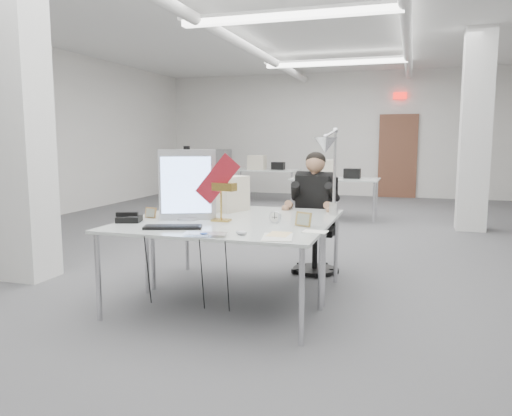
{
  "coord_description": "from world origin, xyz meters",
  "views": [
    {
      "loc": [
        1.55,
        -6.25,
        1.47
      ],
      "look_at": [
        0.22,
        -2.0,
        0.86
      ],
      "focal_mm": 35.0,
      "sensor_mm": 36.0,
      "label": 1
    }
  ],
  "objects_px": {
    "monitor": "(187,185)",
    "laptop": "(204,236)",
    "desk_main": "(212,229)",
    "desk_phone": "(129,219)",
    "office_chair": "(315,230)",
    "seated_person": "(315,193)",
    "architect_lamp": "(331,166)",
    "beige_monitor": "(225,193)",
    "bankers_lamp": "(221,204)"
  },
  "relations": [
    {
      "from": "office_chair",
      "to": "beige_monitor",
      "type": "xyz_separation_m",
      "value": [
        -0.81,
        -0.65,
        0.44
      ]
    },
    {
      "from": "monitor",
      "to": "bankers_lamp",
      "type": "distance_m",
      "value": 0.36
    },
    {
      "from": "seated_person",
      "to": "laptop",
      "type": "bearing_deg",
      "value": -92.23
    },
    {
      "from": "seated_person",
      "to": "desk_main",
      "type": "bearing_deg",
      "value": -98.97
    },
    {
      "from": "office_chair",
      "to": "beige_monitor",
      "type": "height_order",
      "value": "beige_monitor"
    },
    {
      "from": "laptop",
      "to": "desk_phone",
      "type": "relative_size",
      "value": 1.61
    },
    {
      "from": "seated_person",
      "to": "beige_monitor",
      "type": "height_order",
      "value": "seated_person"
    },
    {
      "from": "beige_monitor",
      "to": "desk_main",
      "type": "bearing_deg",
      "value": -53.89
    },
    {
      "from": "desk_phone",
      "to": "architect_lamp",
      "type": "relative_size",
      "value": 0.21
    },
    {
      "from": "office_chair",
      "to": "laptop",
      "type": "height_order",
      "value": "office_chair"
    },
    {
      "from": "bankers_lamp",
      "to": "desk_phone",
      "type": "relative_size",
      "value": 1.53
    },
    {
      "from": "office_chair",
      "to": "beige_monitor",
      "type": "bearing_deg",
      "value": -130.65
    },
    {
      "from": "bankers_lamp",
      "to": "desk_phone",
      "type": "xyz_separation_m",
      "value": [
        -0.76,
        -0.28,
        -0.13
      ]
    },
    {
      "from": "bankers_lamp",
      "to": "architect_lamp",
      "type": "relative_size",
      "value": 0.32
    },
    {
      "from": "desk_phone",
      "to": "beige_monitor",
      "type": "height_order",
      "value": "beige_monitor"
    },
    {
      "from": "desk_main",
      "to": "monitor",
      "type": "relative_size",
      "value": 2.86
    },
    {
      "from": "beige_monitor",
      "to": "architect_lamp",
      "type": "relative_size",
      "value": 0.38
    },
    {
      "from": "office_chair",
      "to": "seated_person",
      "type": "height_order",
      "value": "seated_person"
    },
    {
      "from": "monitor",
      "to": "laptop",
      "type": "bearing_deg",
      "value": -80.86
    },
    {
      "from": "desk_main",
      "to": "desk_phone",
      "type": "height_order",
      "value": "desk_phone"
    },
    {
      "from": "seated_person",
      "to": "architect_lamp",
      "type": "xyz_separation_m",
      "value": [
        0.29,
        -0.81,
        0.34
      ]
    },
    {
      "from": "desk_phone",
      "to": "beige_monitor",
      "type": "relative_size",
      "value": 0.54
    },
    {
      "from": "laptop",
      "to": "desk_phone",
      "type": "xyz_separation_m",
      "value": [
        -0.9,
        0.45,
        0.01
      ]
    },
    {
      "from": "desk_phone",
      "to": "laptop",
      "type": "bearing_deg",
      "value": -43.12
    },
    {
      "from": "desk_main",
      "to": "architect_lamp",
      "type": "distance_m",
      "value": 1.24
    },
    {
      "from": "office_chair",
      "to": "seated_person",
      "type": "bearing_deg",
      "value": -79.22
    },
    {
      "from": "bankers_lamp",
      "to": "seated_person",
      "type": "bearing_deg",
      "value": 77.83
    },
    {
      "from": "laptop",
      "to": "bankers_lamp",
      "type": "bearing_deg",
      "value": 92.24
    },
    {
      "from": "monitor",
      "to": "desk_phone",
      "type": "distance_m",
      "value": 0.59
    },
    {
      "from": "office_chair",
      "to": "architect_lamp",
      "type": "height_order",
      "value": "architect_lamp"
    },
    {
      "from": "beige_monitor",
      "to": "laptop",
      "type": "bearing_deg",
      "value": -54.05
    },
    {
      "from": "desk_phone",
      "to": "architect_lamp",
      "type": "height_order",
      "value": "architect_lamp"
    },
    {
      "from": "office_chair",
      "to": "architect_lamp",
      "type": "bearing_deg",
      "value": -60.62
    },
    {
      "from": "desk_phone",
      "to": "desk_main",
      "type": "bearing_deg",
      "value": -19.2
    },
    {
      "from": "seated_person",
      "to": "bankers_lamp",
      "type": "xyz_separation_m",
      "value": [
        -0.6,
        -1.25,
        0.01
      ]
    },
    {
      "from": "laptop",
      "to": "architect_lamp",
      "type": "xyz_separation_m",
      "value": [
        0.75,
        1.17,
        0.47
      ]
    },
    {
      "from": "seated_person",
      "to": "monitor",
      "type": "relative_size",
      "value": 1.5
    },
    {
      "from": "office_chair",
      "to": "bankers_lamp",
      "type": "relative_size",
      "value": 3.17
    },
    {
      "from": "bankers_lamp",
      "to": "laptop",
      "type": "bearing_deg",
      "value": -65.03
    },
    {
      "from": "office_chair",
      "to": "laptop",
      "type": "relative_size",
      "value": 3.02
    },
    {
      "from": "office_chair",
      "to": "laptop",
      "type": "bearing_deg",
      "value": -91.92
    },
    {
      "from": "monitor",
      "to": "laptop",
      "type": "relative_size",
      "value": 1.95
    },
    {
      "from": "desk_phone",
      "to": "beige_monitor",
      "type": "distance_m",
      "value": 1.09
    },
    {
      "from": "seated_person",
      "to": "architect_lamp",
      "type": "distance_m",
      "value": 0.92
    },
    {
      "from": "laptop",
      "to": "architect_lamp",
      "type": "distance_m",
      "value": 1.46
    },
    {
      "from": "desk_main",
      "to": "office_chair",
      "type": "distance_m",
      "value": 1.73
    },
    {
      "from": "bankers_lamp",
      "to": "beige_monitor",
      "type": "bearing_deg",
      "value": 121.56
    },
    {
      "from": "monitor",
      "to": "beige_monitor",
      "type": "bearing_deg",
      "value": 56.98
    },
    {
      "from": "monitor",
      "to": "architect_lamp",
      "type": "distance_m",
      "value": 1.3
    },
    {
      "from": "desk_main",
      "to": "desk_phone",
      "type": "xyz_separation_m",
      "value": [
        -0.8,
        0.04,
        0.04
      ]
    }
  ]
}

